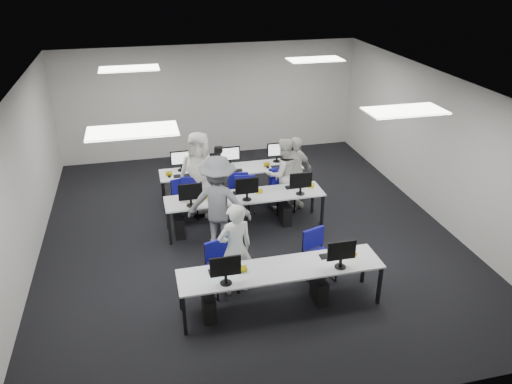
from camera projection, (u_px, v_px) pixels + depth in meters
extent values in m
plane|color=black|center=(247.00, 232.00, 10.12)|extent=(9.00, 9.00, 0.00)
plane|color=white|center=(246.00, 86.00, 8.81)|extent=(9.00, 9.00, 0.00)
cube|color=beige|center=(210.00, 101.00, 13.40)|extent=(8.00, 0.02, 3.00)
cube|color=beige|center=(335.00, 316.00, 5.53)|extent=(8.00, 0.02, 3.00)
cube|color=beige|center=(21.00, 185.00, 8.62)|extent=(0.02, 9.00, 3.00)
cube|color=beige|center=(436.00, 146.00, 10.30)|extent=(0.02, 9.00, 3.00)
cube|color=white|center=(132.00, 131.00, 6.64)|extent=(1.20, 0.60, 0.02)
cube|color=white|center=(405.00, 111.00, 7.48)|extent=(1.20, 0.60, 0.02)
cube|color=white|center=(129.00, 69.00, 10.14)|extent=(1.20, 0.60, 0.02)
cube|color=white|center=(315.00, 59.00, 10.98)|extent=(1.20, 0.60, 0.02)
cube|color=silver|center=(281.00, 269.00, 7.71)|extent=(3.20, 0.70, 0.03)
cube|color=black|center=(184.00, 316.00, 7.28)|extent=(0.05, 0.05, 0.70)
cube|color=black|center=(180.00, 291.00, 7.80)|extent=(0.05, 0.05, 0.70)
cube|color=black|center=(379.00, 286.00, 7.93)|extent=(0.05, 0.05, 0.70)
cube|color=black|center=(363.00, 265.00, 8.45)|extent=(0.05, 0.05, 0.70)
cube|color=silver|center=(245.00, 196.00, 9.98)|extent=(3.20, 0.70, 0.03)
cube|color=black|center=(170.00, 229.00, 9.55)|extent=(0.05, 0.05, 0.70)
cube|color=black|center=(167.00, 214.00, 10.08)|extent=(0.05, 0.05, 0.70)
cube|color=black|center=(322.00, 211.00, 10.20)|extent=(0.05, 0.05, 0.70)
cube|color=black|center=(312.00, 198.00, 10.73)|extent=(0.05, 0.05, 0.70)
cube|color=silver|center=(232.00, 169.00, 11.20)|extent=(3.20, 0.70, 0.03)
cube|color=black|center=(164.00, 197.00, 10.77)|extent=(0.05, 0.05, 0.70)
cube|color=black|center=(162.00, 185.00, 11.30)|extent=(0.05, 0.05, 0.70)
cube|color=black|center=(301.00, 183.00, 11.43)|extent=(0.05, 0.05, 0.70)
cube|color=black|center=(293.00, 173.00, 11.95)|extent=(0.05, 0.05, 0.70)
cube|color=#0B5B98|center=(225.00, 266.00, 7.22)|extent=(0.46, 0.04, 0.32)
cube|color=black|center=(222.00, 270.00, 7.63)|extent=(0.42, 0.14, 0.02)
ellipsoid|color=black|center=(241.00, 267.00, 7.69)|extent=(0.07, 0.10, 0.04)
cube|color=black|center=(209.00, 306.00, 7.69)|extent=(0.18, 0.40, 0.42)
cube|color=white|center=(342.00, 251.00, 7.60)|extent=(0.46, 0.04, 0.32)
cube|color=black|center=(333.00, 255.00, 8.01)|extent=(0.42, 0.14, 0.02)
ellipsoid|color=black|center=(350.00, 252.00, 8.07)|extent=(0.07, 0.10, 0.04)
cube|color=black|center=(319.00, 290.00, 8.06)|extent=(0.18, 0.40, 0.42)
cube|color=white|center=(190.00, 192.00, 9.45)|extent=(0.46, 0.04, 0.32)
cube|color=black|center=(189.00, 198.00, 9.86)|extent=(0.42, 0.14, 0.02)
ellipsoid|color=black|center=(204.00, 196.00, 9.92)|extent=(0.07, 0.10, 0.04)
cube|color=black|center=(179.00, 226.00, 9.92)|extent=(0.18, 0.40, 0.42)
cube|color=white|center=(247.00, 186.00, 9.68)|extent=(0.46, 0.04, 0.32)
cube|color=black|center=(244.00, 192.00, 10.09)|extent=(0.42, 0.14, 0.02)
ellipsoid|color=black|center=(258.00, 190.00, 10.15)|extent=(0.07, 0.10, 0.04)
cube|color=black|center=(233.00, 220.00, 10.15)|extent=(0.18, 0.40, 0.42)
cube|color=white|center=(301.00, 180.00, 9.92)|extent=(0.46, 0.04, 0.32)
cube|color=black|center=(295.00, 187.00, 10.32)|extent=(0.42, 0.14, 0.02)
ellipsoid|color=black|center=(309.00, 185.00, 10.38)|extent=(0.07, 0.10, 0.04)
cube|color=black|center=(285.00, 214.00, 10.38)|extent=(0.18, 0.40, 0.42)
cube|color=white|center=(181.00, 158.00, 10.99)|extent=(0.46, 0.04, 0.32)
cube|color=black|center=(183.00, 176.00, 10.84)|extent=(0.42, 0.14, 0.02)
ellipsoid|color=black|center=(169.00, 176.00, 10.77)|extent=(0.07, 0.10, 0.04)
cube|color=black|center=(195.00, 193.00, 11.25)|extent=(0.18, 0.40, 0.42)
cube|color=white|center=(230.00, 154.00, 11.22)|extent=(0.46, 0.04, 0.32)
cube|color=black|center=(233.00, 171.00, 11.07)|extent=(0.42, 0.14, 0.02)
ellipsoid|color=black|center=(220.00, 172.00, 11.00)|extent=(0.07, 0.10, 0.04)
cube|color=black|center=(243.00, 189.00, 11.48)|extent=(0.18, 0.40, 0.42)
cube|color=white|center=(277.00, 149.00, 11.46)|extent=(0.46, 0.04, 0.32)
cube|color=black|center=(280.00, 166.00, 11.30)|extent=(0.42, 0.14, 0.02)
ellipsoid|color=black|center=(268.00, 167.00, 11.24)|extent=(0.07, 0.10, 0.04)
cube|color=black|center=(289.00, 184.00, 11.71)|extent=(0.18, 0.40, 0.42)
cube|color=navy|center=(222.00, 268.00, 8.20)|extent=(0.53, 0.51, 0.06)
cube|color=navy|center=(216.00, 249.00, 8.24)|extent=(0.40, 0.17, 0.35)
cube|color=navy|center=(320.00, 256.00, 8.48)|extent=(0.56, 0.54, 0.06)
cube|color=navy|center=(313.00, 238.00, 8.52)|extent=(0.42, 0.18, 0.36)
cube|color=navy|center=(184.00, 200.00, 10.43)|extent=(0.51, 0.50, 0.06)
cube|color=navy|center=(180.00, 186.00, 10.48)|extent=(0.40, 0.15, 0.35)
cube|color=navy|center=(239.00, 196.00, 10.55)|extent=(0.51, 0.50, 0.06)
cube|color=navy|center=(238.00, 181.00, 10.61)|extent=(0.43, 0.12, 0.37)
cube|color=navy|center=(282.00, 190.00, 10.78)|extent=(0.52, 0.50, 0.06)
cube|color=navy|center=(278.00, 175.00, 10.83)|extent=(0.44, 0.12, 0.37)
cube|color=navy|center=(193.00, 192.00, 10.72)|extent=(0.53, 0.51, 0.06)
cube|color=navy|center=(191.00, 185.00, 10.42)|extent=(0.43, 0.14, 0.37)
cube|color=navy|center=(245.00, 190.00, 10.81)|extent=(0.52, 0.51, 0.06)
cube|color=navy|center=(245.00, 183.00, 10.51)|extent=(0.43, 0.14, 0.37)
cube|color=navy|center=(281.00, 185.00, 11.05)|extent=(0.53, 0.52, 0.06)
cube|color=navy|center=(281.00, 178.00, 10.75)|extent=(0.43, 0.14, 0.37)
ellipsoid|color=tan|center=(188.00, 192.00, 9.77)|extent=(0.42, 0.31, 0.31)
imported|color=silver|center=(235.00, 249.00, 8.04)|extent=(0.66, 0.51, 1.62)
imported|color=silver|center=(283.00, 174.00, 10.75)|extent=(0.87, 0.72, 1.62)
imported|color=silver|center=(200.00, 174.00, 10.47)|extent=(1.05, 0.87, 1.84)
imported|color=silver|center=(294.00, 173.00, 10.77)|extent=(1.04, 0.72, 1.64)
imported|color=gray|center=(219.00, 203.00, 9.23)|extent=(1.36, 1.05, 1.86)
cube|color=black|center=(218.00, 150.00, 8.95)|extent=(0.19, 0.22, 0.10)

